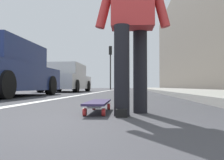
# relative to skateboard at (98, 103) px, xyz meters

# --- Properties ---
(ground_plane) EXTENTS (80.00, 80.00, 0.00)m
(ground_plane) POSITION_rel_skateboard_xyz_m (8.44, 0.04, -0.09)
(ground_plane) COLOR #38383D
(lane_stripe_white) EXTENTS (52.00, 0.16, 0.01)m
(lane_stripe_white) POSITION_rel_skateboard_xyz_m (18.44, 1.27, -0.09)
(lane_stripe_white) COLOR silver
(lane_stripe_white) RESTS_ON ground
(sidewalk_curb) EXTENTS (52.00, 3.20, 0.12)m
(sidewalk_curb) POSITION_rel_skateboard_xyz_m (16.44, -3.04, -0.03)
(sidewalk_curb) COLOR #9E9B93
(sidewalk_curb) RESTS_ON ground
(building_facade) EXTENTS (40.00, 1.20, 11.19)m
(building_facade) POSITION_rel_skateboard_xyz_m (20.44, -5.86, 5.50)
(building_facade) COLOR slate
(building_facade) RESTS_ON ground
(skateboard) EXTENTS (0.84, 0.22, 0.11)m
(skateboard) POSITION_rel_skateboard_xyz_m (0.00, 0.00, 0.00)
(skateboard) COLOR red
(skateboard) RESTS_ON ground
(skater_person) EXTENTS (0.46, 0.72, 1.64)m
(skater_person) POSITION_rel_skateboard_xyz_m (-0.15, -0.35, 0.84)
(skater_person) COLOR black
(skater_person) RESTS_ON ground
(parked_car_near) EXTENTS (4.54, 1.86, 1.46)m
(parked_car_near) POSITION_rel_skateboard_xyz_m (3.70, 3.12, 0.60)
(parked_car_near) COLOR navy
(parked_car_near) RESTS_ON ground
(parked_car_mid) EXTENTS (4.48, 1.99, 1.46)m
(parked_car_mid) POSITION_rel_skateboard_xyz_m (9.93, 3.13, 0.60)
(parked_car_mid) COLOR silver
(parked_car_mid) RESTS_ON ground
(traffic_light) EXTENTS (0.33, 0.28, 4.11)m
(traffic_light) POSITION_rel_skateboard_xyz_m (19.90, 1.67, 2.75)
(traffic_light) COLOR #2D2D2D
(traffic_light) RESTS_ON ground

